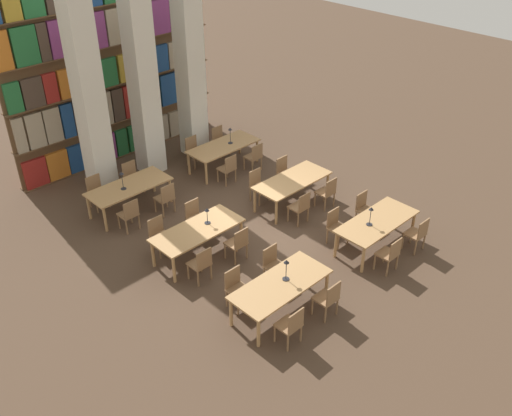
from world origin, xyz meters
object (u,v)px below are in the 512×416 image
object	(u,v)px
pillar_center	(141,69)
chair_2	(328,298)
chair_1	(237,287)
chair_13	(258,185)
chair_7	(365,208)
chair_10	(238,243)
chair_20	(228,168)
chair_0	(291,325)
chair_18	(166,197)
desk_lamp_1	(371,213)
reading_table_4	(129,188)
desk_lamp_2	(207,213)
desk_lamp_3	(122,177)
chair_23	(220,140)
desk_lamp_0	(286,266)
chair_11	(196,217)
chair_14	(327,192)
chair_19	(132,177)
desk_lamp_4	(230,133)
chair_9	(159,234)
chair_8	(201,263)
reading_table_3	(292,182)
reading_table_2	(198,232)
reading_table_0	(281,286)
chair_4	(390,254)
pillar_right	(189,56)
chair_3	(274,264)
chair_17	(97,191)
chair_5	(336,226)
chair_21	(194,150)
pillar_left	(87,84)
chair_12	(300,207)
chair_22	(254,156)
chair_16	(129,214)
chair_15	(285,172)
chair_6	(417,234)

from	to	relation	value
pillar_center	chair_2	distance (m)	7.97
chair_1	chair_13	xyz separation A→B (m)	(3.17, 2.63, 0.00)
chair_7	chair_10	xyz separation A→B (m)	(-3.20, 1.11, 0.00)
chair_20	chair_2	bearing A→B (deg)	-111.80
chair_0	chair_18	world-z (taller)	same
desk_lamp_1	reading_table_4	distance (m)	6.04
desk_lamp_2	desk_lamp_3	world-z (taller)	desk_lamp_3
chair_2	chair_20	size ratio (longest dim) A/B	1.00
chair_2	chair_20	world-z (taller)	same
chair_23	desk_lamp_0	bearing A→B (deg)	59.68
chair_1	chair_11	distance (m)	2.79
chair_14	chair_19	size ratio (longest dim) A/B	1.00
desk_lamp_4	chair_9	bearing A→B (deg)	-153.49
chair_8	reading_table_3	size ratio (longest dim) A/B	0.41
reading_table_2	chair_19	distance (m)	3.50
reading_table_0	reading_table_2	distance (m)	2.59
reading_table_0	chair_4	size ratio (longest dim) A/B	2.46
desk_lamp_0	chair_9	distance (m)	3.44
pillar_right	chair_20	xyz separation A→B (m)	(-0.53, -2.13, -2.54)
chair_3	desk_lamp_0	bearing A→B (deg)	60.61
desk_lamp_1	chair_14	xyz separation A→B (m)	(0.78, 1.86, -0.58)
chair_3	chair_18	distance (m)	3.80
chair_23	desk_lamp_4	bearing A→B (deg)	70.95
chair_8	chair_17	bearing A→B (deg)	90.14
chair_5	chair_21	world-z (taller)	same
pillar_left	chair_13	size ratio (longest dim) A/B	6.97
desk_lamp_2	chair_12	bearing A→B (deg)	-17.21
chair_4	chair_22	xyz separation A→B (m)	(1.07, 5.36, 0.00)
desk_lamp_0	chair_16	distance (m)	4.62
desk_lamp_3	chair_5	bearing A→B (deg)	-57.68
chair_12	reading_table_2	bearing A→B (deg)	165.23
chair_9	chair_14	distance (m)	4.45
reading_table_0	chair_22	world-z (taller)	chair_22
desk_lamp_2	chair_13	xyz separation A→B (m)	(2.35, 0.76, -0.53)
chair_19	desk_lamp_4	distance (m)	3.05
chair_4	chair_9	size ratio (longest dim) A/B	1.00
reading_table_2	chair_15	xyz separation A→B (m)	(3.68, 0.79, -0.19)
chair_9	desk_lamp_3	xyz separation A→B (m)	(0.32, 1.91, 0.59)
chair_12	reading_table_3	bearing A→B (deg)	55.99
desk_lamp_1	reading_table_4	world-z (taller)	desk_lamp_1
chair_17	chair_3	bearing A→B (deg)	101.77
pillar_left	chair_10	xyz separation A→B (m)	(0.51, -4.89, -2.54)
pillar_center	chair_7	bearing A→B (deg)	-70.65
chair_0	chair_6	distance (m)	4.24
desk_lamp_2	reading_table_4	world-z (taller)	desk_lamp_2
chair_18	chair_20	distance (m)	2.17
chair_6	chair_11	size ratio (longest dim) A/B	1.00
reading_table_2	chair_14	xyz separation A→B (m)	(3.68, -0.70, -0.19)
chair_7	chair_15	size ratio (longest dim) A/B	1.00
chair_22	pillar_left	bearing A→B (deg)	150.02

